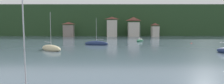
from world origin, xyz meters
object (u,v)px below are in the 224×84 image
shore_building_west (69,30)px  sailboat_far_6 (51,49)px  sailboat_far_3 (96,44)px  shore_building_westcentral (112,27)px  mooring_buoy_far (191,43)px  shore_building_central (133,27)px  sailboat_far_0 (140,41)px  shore_building_eastcentral (155,30)px

shore_building_west → sailboat_far_6: size_ratio=0.90×
sailboat_far_3 → shore_building_westcentral: bearing=-84.1°
shore_building_westcentral → sailboat_far_6: 53.38m
shore_building_westcentral → mooring_buoy_far: 43.58m
shore_building_west → mooring_buoy_far: size_ratio=17.78×
shore_building_central → sailboat_far_0: (-1.48, -30.32, -4.45)m
sailboat_far_0 → shore_building_central: bearing=-149.3°
shore_building_eastcentral → sailboat_far_6: sailboat_far_6 is taller
shore_building_west → shore_building_westcentral: 21.37m
shore_building_eastcentral → shore_building_west: bearing=-179.0°
sailboat_far_0 → sailboat_far_3: sailboat_far_3 is taller
shore_building_westcentral → mooring_buoy_far: (22.59, -36.96, -4.74)m
shore_building_west → sailboat_far_0: bearing=-43.7°
shore_building_eastcentral → sailboat_far_3: sailboat_far_3 is taller
shore_building_west → shore_building_central: (32.00, 1.13, 1.23)m
shore_building_west → sailboat_far_6: (9.13, -51.66, -3.14)m
shore_building_westcentral → shore_building_central: 10.71m
sailboat_far_3 → sailboat_far_6: bearing=64.8°
shore_building_west → shore_building_eastcentral: shore_building_west is taller
sailboat_far_3 → shore_building_west: bearing=-55.5°
shore_building_westcentral → sailboat_far_3: bearing=-95.7°
shore_building_westcentral → sailboat_far_6: (-12.20, -51.78, -4.40)m
sailboat_far_6 → mooring_buoy_far: size_ratio=19.67×
shore_building_westcentral → sailboat_far_3: size_ratio=1.32×
sailboat_far_3 → sailboat_far_6: (-8.12, -10.85, 0.01)m
shore_building_westcentral → shore_building_central: (10.67, 1.02, -0.03)m
sailboat_far_3 → sailboat_far_6: size_ratio=0.93×
sailboat_far_0 → sailboat_far_3: bearing=-15.2°
shore_building_westcentral → sailboat_far_3: (-4.08, -40.94, -4.41)m
shore_building_westcentral → shore_building_eastcentral: 21.39m
shore_building_westcentral → shore_building_central: bearing=5.4°
shore_building_central → shore_building_westcentral: bearing=-174.6°
shore_building_west → shore_building_eastcentral: bearing=1.0°
sailboat_far_6 → shore_building_central: bearing=109.8°
shore_building_westcentral → sailboat_far_0: size_ratio=1.72×
shore_building_west → shore_building_central: size_ratio=0.74×
shore_building_west → sailboat_far_6: bearing=-80.0°
sailboat_far_0 → sailboat_far_3: 17.65m
shore_building_westcentral → sailboat_far_3: shore_building_westcentral is taller
shore_building_westcentral → mooring_buoy_far: size_ratio=24.13×
shore_building_central → mooring_buoy_far: 40.08m
sailboat_far_6 → mooring_buoy_far: 37.82m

